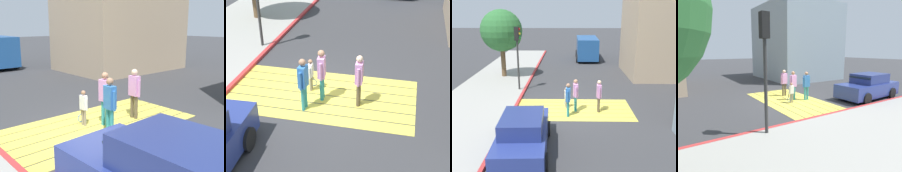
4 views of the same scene
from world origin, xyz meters
The scene contains 11 objects.
ground_plane centered at (0.00, 0.00, 0.00)m, with size 120.00×120.00×0.00m, color #38383A.
crosswalk_stripes centered at (0.00, 0.00, 0.01)m, with size 6.40×3.25×0.01m.
sidewalk_west centered at (-5.60, 0.00, 0.06)m, with size 4.80×40.00×0.12m, color #9E9B93.
curb_painted centered at (-3.25, 0.00, 0.07)m, with size 0.16×40.00×0.13m, color #BC3333.
building_far_south centered at (8.50, -6.02, 3.82)m, with size 8.00×7.04×7.64m.
car_parked_near_curb centered at (-2.00, -4.53, 0.73)m, with size 2.13×4.37×1.57m.
traffic_light_corner centered at (-3.58, 3.34, 3.04)m, with size 0.39×0.28×4.24m.
pedestrian_adult_lead centered at (0.11, -0.23, 1.04)m, with size 0.27×0.52×1.78m.
pedestrian_adult_trailing centered at (1.35, -0.32, 1.03)m, with size 0.23×0.51×1.76m.
pedestrian_adult_side centered at (-0.29, -0.92, 1.02)m, with size 0.25×0.51×1.75m.
pedestrian_child_with_racket centered at (-0.41, 0.25, 0.66)m, with size 0.28×0.37×1.19m.
Camera 4 is at (-9.52, 6.10, 3.02)m, focal length 30.87 mm.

